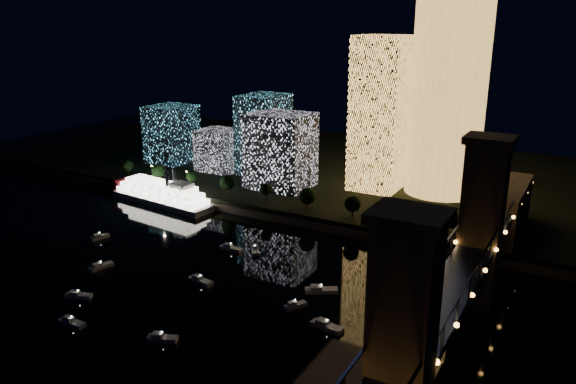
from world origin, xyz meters
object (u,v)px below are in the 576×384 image
Objects in this scene: truss_bridge at (434,325)px; riverboat at (158,193)px; tower_cylindrical at (448,91)px; tower_rectangular at (379,114)px.

truss_bridge is 161.93m from riverboat.
tower_cylindrical is 143.05m from truss_bridge.
tower_cylindrical reaches higher than truss_bridge.
tower_rectangular is 142.17m from truss_bridge.
truss_bridge is (61.30, -126.21, -22.87)m from tower_rectangular.
tower_cylindrical reaches higher than tower_rectangular.
truss_bridge is 4.58× the size of riverboat.
truss_bridge reaches higher than riverboat.
riverboat is at bearing -146.80° from tower_rectangular.
truss_bridge is at bearing -64.09° from tower_rectangular.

